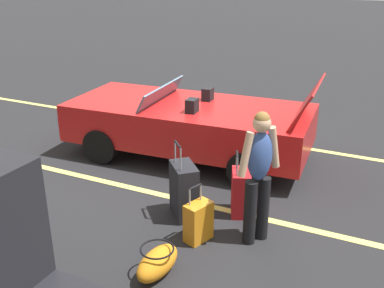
{
  "coord_description": "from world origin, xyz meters",
  "views": [
    {
      "loc": [
        -3.16,
        6.54,
        3.15
      ],
      "look_at": [
        -0.61,
        1.16,
        0.75
      ],
      "focal_mm": 41.8,
      "sensor_mm": 36.0,
      "label": 1
    }
  ],
  "objects_px": {
    "suitcase_large_black": "(184,191)",
    "suitcase_medium_bright": "(241,193)",
    "convertible_car": "(178,123)",
    "duffel_bag": "(158,262)",
    "suitcase_small_carryon": "(198,222)",
    "traveler_person": "(259,171)"
  },
  "relations": [
    {
      "from": "suitcase_large_black",
      "to": "suitcase_medium_bright",
      "type": "bearing_deg",
      "value": -12.61
    },
    {
      "from": "convertible_car",
      "to": "suitcase_large_black",
      "type": "height_order",
      "value": "convertible_car"
    },
    {
      "from": "convertible_car",
      "to": "duffel_bag",
      "type": "bearing_deg",
      "value": 109.45
    },
    {
      "from": "suitcase_large_black",
      "to": "suitcase_small_carryon",
      "type": "bearing_deg",
      "value": -89.75
    },
    {
      "from": "traveler_person",
      "to": "suitcase_medium_bright",
      "type": "bearing_deg",
      "value": -21.14
    },
    {
      "from": "duffel_bag",
      "to": "convertible_car",
      "type": "bearing_deg",
      "value": -66.98
    },
    {
      "from": "convertible_car",
      "to": "suitcase_medium_bright",
      "type": "xyz_separation_m",
      "value": [
        -1.68,
        1.46,
        -0.28
      ]
    },
    {
      "from": "traveler_person",
      "to": "convertible_car",
      "type": "bearing_deg",
      "value": -10.91
    },
    {
      "from": "convertible_car",
      "to": "suitcase_small_carryon",
      "type": "xyz_separation_m",
      "value": [
        -1.43,
        2.28,
        -0.34
      ]
    },
    {
      "from": "suitcase_large_black",
      "to": "duffel_bag",
      "type": "distance_m",
      "value": 1.29
    },
    {
      "from": "suitcase_small_carryon",
      "to": "traveler_person",
      "type": "relative_size",
      "value": 0.44
    },
    {
      "from": "convertible_car",
      "to": "traveler_person",
      "type": "distance_m",
      "value": 2.88
    },
    {
      "from": "suitcase_medium_bright",
      "to": "duffel_bag",
      "type": "bearing_deg",
      "value": -124.93
    },
    {
      "from": "convertible_car",
      "to": "suitcase_small_carryon",
      "type": "relative_size",
      "value": 5.96
    },
    {
      "from": "convertible_car",
      "to": "traveler_person",
      "type": "xyz_separation_m",
      "value": [
        -2.06,
        1.98,
        0.34
      ]
    },
    {
      "from": "suitcase_medium_bright",
      "to": "suitcase_small_carryon",
      "type": "distance_m",
      "value": 0.86
    },
    {
      "from": "suitcase_small_carryon",
      "to": "suitcase_medium_bright",
      "type": "bearing_deg",
      "value": 92.26
    },
    {
      "from": "suitcase_large_black",
      "to": "duffel_bag",
      "type": "xyz_separation_m",
      "value": [
        -0.29,
        1.24,
        -0.21
      ]
    },
    {
      "from": "suitcase_small_carryon",
      "to": "traveler_person",
      "type": "height_order",
      "value": "traveler_person"
    },
    {
      "from": "suitcase_small_carryon",
      "to": "duffel_bag",
      "type": "relative_size",
      "value": 1.08
    },
    {
      "from": "suitcase_medium_bright",
      "to": "traveler_person",
      "type": "bearing_deg",
      "value": -76.14
    },
    {
      "from": "suitcase_medium_bright",
      "to": "duffel_bag",
      "type": "xyz_separation_m",
      "value": [
        0.37,
        1.62,
        -0.15
      ]
    }
  ]
}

